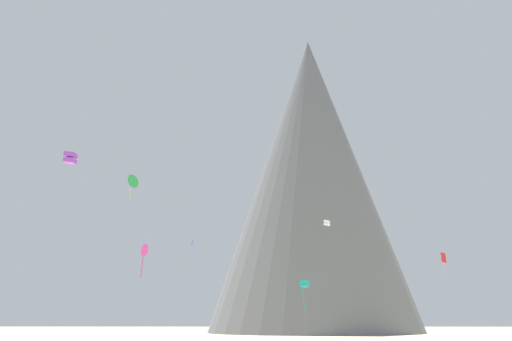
{
  "coord_description": "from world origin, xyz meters",
  "views": [
    {
      "loc": [
        0.01,
        -28.38,
        2.92
      ],
      "look_at": [
        -1.24,
        47.39,
        22.91
      ],
      "focal_mm": 39.58,
      "sensor_mm": 36.0,
      "label": 1
    }
  ],
  "objects_px": {
    "kite_red_low": "(444,259)",
    "kite_violet_mid": "(70,158)",
    "kite_blue_low": "(192,244)",
    "rock_massif": "(316,194)",
    "kite_magenta_low": "(144,251)",
    "kite_green_mid": "(133,181)",
    "kite_white_mid": "(327,223)",
    "kite_teal_low": "(304,284)"
  },
  "relations": [
    {
      "from": "kite_green_mid",
      "to": "kite_red_low",
      "type": "bearing_deg",
      "value": 127.45
    },
    {
      "from": "kite_teal_low",
      "to": "kite_red_low",
      "type": "xyz_separation_m",
      "value": [
        18.84,
        -2.89,
        3.16
      ]
    },
    {
      "from": "kite_blue_low",
      "to": "rock_massif",
      "type": "bearing_deg",
      "value": -166.93
    },
    {
      "from": "kite_magenta_low",
      "to": "kite_blue_low",
      "type": "distance_m",
      "value": 24.81
    },
    {
      "from": "kite_violet_mid",
      "to": "kite_teal_low",
      "type": "bearing_deg",
      "value": 133.53
    },
    {
      "from": "kite_teal_low",
      "to": "kite_violet_mid",
      "type": "bearing_deg",
      "value": 95.57
    },
    {
      "from": "kite_white_mid",
      "to": "kite_teal_low",
      "type": "bearing_deg",
      "value": 156.38
    },
    {
      "from": "kite_red_low",
      "to": "kite_violet_mid",
      "type": "bearing_deg",
      "value": 52.29
    },
    {
      "from": "kite_teal_low",
      "to": "kite_red_low",
      "type": "relative_size",
      "value": 1.56
    },
    {
      "from": "kite_red_low",
      "to": "kite_violet_mid",
      "type": "relative_size",
      "value": 2.33
    },
    {
      "from": "rock_massif",
      "to": "kite_white_mid",
      "type": "bearing_deg",
      "value": -93.46
    },
    {
      "from": "kite_magenta_low",
      "to": "kite_violet_mid",
      "type": "bearing_deg",
      "value": -82.07
    },
    {
      "from": "kite_green_mid",
      "to": "kite_blue_low",
      "type": "bearing_deg",
      "value": 151.7
    },
    {
      "from": "kite_green_mid",
      "to": "kite_magenta_low",
      "type": "bearing_deg",
      "value": 53.16
    },
    {
      "from": "rock_massif",
      "to": "kite_violet_mid",
      "type": "bearing_deg",
      "value": -115.21
    },
    {
      "from": "kite_magenta_low",
      "to": "kite_green_mid",
      "type": "distance_m",
      "value": 24.66
    },
    {
      "from": "kite_red_low",
      "to": "kite_magenta_low",
      "type": "xyz_separation_m",
      "value": [
        -36.39,
        -21.87,
        -1.33
      ]
    },
    {
      "from": "kite_red_low",
      "to": "rock_massif",
      "type": "bearing_deg",
      "value": -47.26
    },
    {
      "from": "kite_red_low",
      "to": "kite_green_mid",
      "type": "bearing_deg",
      "value": 30.74
    },
    {
      "from": "kite_red_low",
      "to": "kite_blue_low",
      "type": "xyz_separation_m",
      "value": [
        -34.79,
        2.59,
        2.5
      ]
    },
    {
      "from": "kite_violet_mid",
      "to": "kite_blue_low",
      "type": "relative_size",
      "value": 1.33
    },
    {
      "from": "rock_massif",
      "to": "kite_white_mid",
      "type": "xyz_separation_m",
      "value": [
        -2.69,
        -44.5,
        -14.18
      ]
    },
    {
      "from": "rock_massif",
      "to": "kite_white_mid",
      "type": "height_order",
      "value": "rock_massif"
    },
    {
      "from": "kite_teal_low",
      "to": "kite_green_mid",
      "type": "xyz_separation_m",
      "value": [
        -24.04,
        -4.26,
        13.91
      ]
    },
    {
      "from": "kite_white_mid",
      "to": "kite_magenta_low",
      "type": "height_order",
      "value": "kite_white_mid"
    },
    {
      "from": "rock_massif",
      "to": "kite_green_mid",
      "type": "distance_m",
      "value": 60.81
    },
    {
      "from": "kite_teal_low",
      "to": "kite_magenta_low",
      "type": "xyz_separation_m",
      "value": [
        -17.56,
        -24.76,
        1.83
      ]
    },
    {
      "from": "kite_teal_low",
      "to": "kite_green_mid",
      "type": "height_order",
      "value": "kite_green_mid"
    },
    {
      "from": "rock_massif",
      "to": "kite_red_low",
      "type": "distance_m",
      "value": 55.7
    },
    {
      "from": "kite_violet_mid",
      "to": "kite_blue_low",
      "type": "height_order",
      "value": "kite_violet_mid"
    },
    {
      "from": "kite_teal_low",
      "to": "kite_blue_low",
      "type": "height_order",
      "value": "kite_blue_low"
    },
    {
      "from": "kite_white_mid",
      "to": "kite_green_mid",
      "type": "relative_size",
      "value": 0.29
    },
    {
      "from": "kite_violet_mid",
      "to": "kite_green_mid",
      "type": "bearing_deg",
      "value": 175.45
    },
    {
      "from": "kite_red_low",
      "to": "kite_magenta_low",
      "type": "height_order",
      "value": "kite_red_low"
    },
    {
      "from": "rock_massif",
      "to": "kite_magenta_low",
      "type": "distance_m",
      "value": 79.14
    },
    {
      "from": "kite_green_mid",
      "to": "kite_violet_mid",
      "type": "bearing_deg",
      "value": 27.83
    },
    {
      "from": "kite_teal_low",
      "to": "kite_green_mid",
      "type": "distance_m",
      "value": 28.1
    },
    {
      "from": "kite_teal_low",
      "to": "kite_magenta_low",
      "type": "height_order",
      "value": "kite_magenta_low"
    },
    {
      "from": "kite_white_mid",
      "to": "kite_red_low",
      "type": "distance_m",
      "value": 17.3
    },
    {
      "from": "rock_massif",
      "to": "kite_red_low",
      "type": "height_order",
      "value": "rock_massif"
    },
    {
      "from": "kite_white_mid",
      "to": "kite_green_mid",
      "type": "xyz_separation_m",
      "value": [
        -27.78,
        -7.27,
        4.72
      ]
    },
    {
      "from": "kite_violet_mid",
      "to": "kite_blue_low",
      "type": "distance_m",
      "value": 25.42
    }
  ]
}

